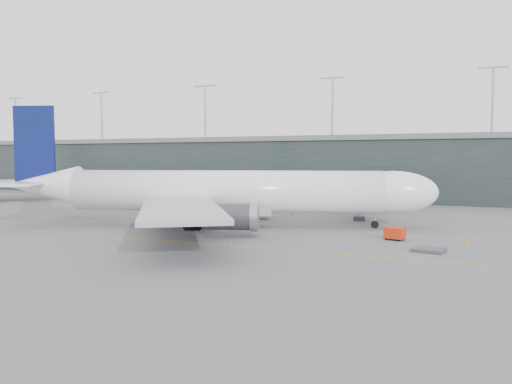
% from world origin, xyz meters
% --- Properties ---
extents(ground, '(320.00, 320.00, 0.00)m').
position_xyz_m(ground, '(0.00, 0.00, 0.00)').
color(ground, '#59585D').
rests_on(ground, ground).
extents(taxiline_a, '(160.00, 0.25, 0.02)m').
position_xyz_m(taxiline_a, '(0.00, -4.00, 0.01)').
color(taxiline_a, '#C68612').
rests_on(taxiline_a, ground).
extents(taxiline_b, '(160.00, 0.25, 0.02)m').
position_xyz_m(taxiline_b, '(0.00, -20.00, 0.01)').
color(taxiline_b, '#C68612').
rests_on(taxiline_b, ground).
extents(taxiline_lead_main, '(0.25, 60.00, 0.02)m').
position_xyz_m(taxiline_lead_main, '(5.00, 20.00, 0.01)').
color(taxiline_lead_main, '#C68612').
rests_on(taxiline_lead_main, ground).
extents(terminal, '(240.00, 36.00, 29.00)m').
position_xyz_m(terminal, '(-0.00, 58.00, 7.62)').
color(terminal, black).
rests_on(terminal, ground).
extents(main_aircraft, '(62.38, 57.43, 17.89)m').
position_xyz_m(main_aircraft, '(2.77, -5.71, 5.02)').
color(main_aircraft, white).
rests_on(main_aircraft, ground).
extents(jet_bridge, '(10.67, 43.99, 5.98)m').
position_xyz_m(jet_bridge, '(18.52, 21.84, 4.48)').
color(jet_bridge, '#292A2E').
rests_on(jet_bridge, ground).
extents(gse_cart, '(2.62, 2.04, 1.58)m').
position_xyz_m(gse_cart, '(27.76, -8.43, 0.88)').
color(gse_cart, red).
rests_on(gse_cart, ground).
extents(baggage_dolly, '(3.65, 3.12, 0.33)m').
position_xyz_m(baggage_dolly, '(32.20, -14.62, 0.20)').
color(baggage_dolly, '#3C3C41').
rests_on(baggage_dolly, ground).
extents(uld_a, '(2.69, 2.46, 1.98)m').
position_xyz_m(uld_a, '(-4.58, 9.51, 1.04)').
color(uld_a, '#3C3D41').
rests_on(uld_a, ground).
extents(uld_b, '(2.44, 2.21, 1.82)m').
position_xyz_m(uld_b, '(-2.03, 10.37, 0.96)').
color(uld_b, '#3C3D41').
rests_on(uld_b, ground).
extents(uld_c, '(2.20, 1.88, 1.78)m').
position_xyz_m(uld_c, '(-1.00, 10.98, 0.94)').
color(uld_c, '#3C3D41').
rests_on(uld_c, ground).
extents(cone_nose, '(0.47, 0.47, 0.75)m').
position_xyz_m(cone_nose, '(35.88, -7.19, 0.38)').
color(cone_nose, '#CA680B').
rests_on(cone_nose, ground).
extents(cone_wing_stbd, '(0.38, 0.38, 0.61)m').
position_xyz_m(cone_wing_stbd, '(11.09, -20.03, 0.31)').
color(cone_wing_stbd, '#E4510C').
rests_on(cone_wing_stbd, ground).
extents(cone_wing_port, '(0.48, 0.48, 0.76)m').
position_xyz_m(cone_wing_port, '(7.51, 11.87, 0.38)').
color(cone_wing_port, orange).
rests_on(cone_wing_port, ground).
extents(cone_tail, '(0.50, 0.50, 0.79)m').
position_xyz_m(cone_tail, '(-6.64, -10.29, 0.39)').
color(cone_tail, orange).
rests_on(cone_tail, ground).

